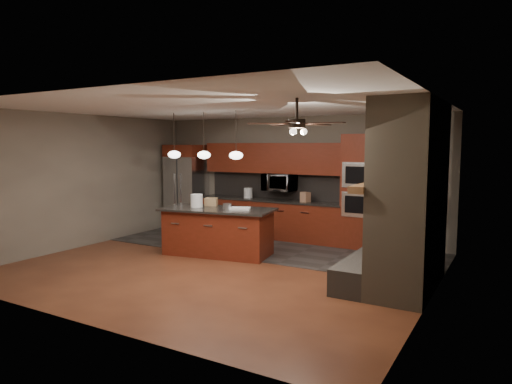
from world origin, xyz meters
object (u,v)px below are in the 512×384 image
Objects in this scene: refrigerator at (186,187)px; kitchen_island at (218,231)px; paint_tray at (240,208)px; counter_box at (305,197)px; microwave at (279,182)px; paint_can at (227,206)px; counter_bucket at (248,193)px; white_bucket at (197,201)px; cardboard_box at (211,202)px; oven_tower at (363,192)px.

kitchen_island is (2.30, -1.91, -0.61)m from refrigerator.
counter_box reaches higher than paint_tray.
paint_can is at bearing -92.27° from microwave.
microwave is 0.34× the size of refrigerator.
refrigerator reaches higher than paint_tray.
refrigerator is at bearing -177.42° from counter_bucket.
cardboard_box is (0.12, 0.33, -0.05)m from white_bucket.
paint_tray is at bearing -63.25° from counter_bucket.
oven_tower is 1.29m from counter_box.
refrigerator is 3.18m from paint_can.
oven_tower is at bearing 10.07° from cardboard_box.
paint_can is 0.72× the size of counter_bucket.
microwave is at bearing 178.34° from oven_tower.
cardboard_box is (-0.58, 0.28, 0.02)m from paint_can.
paint_can is at bearing -135.90° from oven_tower.
counter_bucket is (1.80, 0.08, -0.06)m from refrigerator.
refrigerator is at bearing 117.02° from cardboard_box.
white_bucket is at bearing -46.98° from refrigerator.
kitchen_island is 9.39× the size of cardboard_box.
microwave is 2.25m from white_bucket.
oven_tower is at bearing 26.19° from counter_box.
refrigerator is 8.70× the size of cardboard_box.
refrigerator reaches higher than microwave.
cardboard_box is 1.73m from counter_bucket.
counter_bucket is at bearing 92.28° from paint_tray.
kitchen_island is at bearing -60.52° from cardboard_box.
microwave is 2.23m from kitchen_island.
white_bucket is 1.04× the size of cardboard_box.
counter_bucket is at bearing 179.85° from oven_tower.
counter_bucket is 1.51m from counter_box.
oven_tower reaches higher than counter_bucket.
counter_box is (3.31, 0.03, -0.07)m from refrigerator.
oven_tower is 10.93× the size of counter_box.
paint_can is (0.23, -0.01, 0.51)m from kitchen_island.
paint_can is 0.25m from paint_tray.
kitchen_island is at bearing -98.68° from microwave.
refrigerator is 3.06m from kitchen_island.
microwave is at bearing 3.52° from counter_bucket.
microwave is 2.95× the size of cardboard_box.
oven_tower reaches higher than counter_box.
refrigerator reaches higher than counter_bucket.
oven_tower is at bearing 44.10° from paint_can.
refrigerator is (-2.62, -0.13, -0.22)m from microwave.
counter_bucket is (-0.03, 2.05, -0.03)m from white_bucket.
paint_tray is 2.13m from counter_bucket.
microwave is at bearing 2.87° from refrigerator.
oven_tower is at bearing 21.48° from paint_tray.
paint_tray is at bearing -134.05° from oven_tower.
refrigerator reaches higher than kitchen_island.
refrigerator is 12.74× the size of paint_can.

